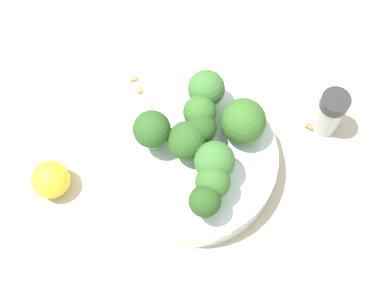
# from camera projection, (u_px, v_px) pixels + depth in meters

# --- Properties ---
(ground_plane) EXTENTS (3.00, 3.00, 0.00)m
(ground_plane) POSITION_uv_depth(u_px,v_px,m) (192.00, 167.00, 0.63)
(ground_plane) COLOR beige
(bowl) EXTENTS (0.20, 0.20, 0.04)m
(bowl) POSITION_uv_depth(u_px,v_px,m) (192.00, 161.00, 0.62)
(bowl) COLOR silver
(bowl) RESTS_ON ground_plane
(broccoli_floret_0) EXTENTS (0.04, 0.04, 0.06)m
(broccoli_floret_0) POSITION_uv_depth(u_px,v_px,m) (215.00, 161.00, 0.56)
(broccoli_floret_0) COLOR #7A9E5B
(broccoli_floret_0) RESTS_ON bowl
(broccoli_floret_1) EXTENTS (0.03, 0.03, 0.05)m
(broccoli_floret_1) POSITION_uv_depth(u_px,v_px,m) (205.00, 202.00, 0.55)
(broccoli_floret_1) COLOR #8EB770
(broccoli_floret_1) RESTS_ON bowl
(broccoli_floret_2) EXTENTS (0.04, 0.04, 0.06)m
(broccoli_floret_2) POSITION_uv_depth(u_px,v_px,m) (200.00, 113.00, 0.58)
(broccoli_floret_2) COLOR #84AD66
(broccoli_floret_2) RESTS_ON bowl
(broccoli_floret_3) EXTENTS (0.05, 0.05, 0.05)m
(broccoli_floret_3) POSITION_uv_depth(u_px,v_px,m) (243.00, 121.00, 0.59)
(broccoli_floret_3) COLOR #84AD66
(broccoli_floret_3) RESTS_ON bowl
(broccoli_floret_4) EXTENTS (0.04, 0.04, 0.06)m
(broccoli_floret_4) POSITION_uv_depth(u_px,v_px,m) (152.00, 130.00, 0.57)
(broccoli_floret_4) COLOR #84AD66
(broccoli_floret_4) RESTS_ON bowl
(broccoli_floret_5) EXTENTS (0.04, 0.04, 0.05)m
(broccoli_floret_5) POSITION_uv_depth(u_px,v_px,m) (206.00, 89.00, 0.60)
(broccoli_floret_5) COLOR #7A9E5B
(broccoli_floret_5) RESTS_ON bowl
(broccoli_floret_6) EXTENTS (0.04, 0.04, 0.05)m
(broccoli_floret_6) POSITION_uv_depth(u_px,v_px,m) (187.00, 142.00, 0.58)
(broccoli_floret_6) COLOR #7A9E5B
(broccoli_floret_6) RESTS_ON bowl
(broccoli_floret_7) EXTENTS (0.03, 0.03, 0.05)m
(broccoli_floret_7) POSITION_uv_depth(u_px,v_px,m) (203.00, 130.00, 0.58)
(broccoli_floret_7) COLOR #84AD66
(broccoli_floret_7) RESTS_ON bowl
(broccoli_floret_8) EXTENTS (0.04, 0.04, 0.05)m
(broccoli_floret_8) POSITION_uv_depth(u_px,v_px,m) (213.00, 183.00, 0.56)
(broccoli_floret_8) COLOR #8EB770
(broccoli_floret_8) RESTS_ON bowl
(pepper_shaker) EXTENTS (0.03, 0.03, 0.07)m
(pepper_shaker) POSITION_uv_depth(u_px,v_px,m) (330.00, 113.00, 0.63)
(pepper_shaker) COLOR #B2B7BC
(pepper_shaker) RESTS_ON ground_plane
(lemon_wedge) EXTENTS (0.04, 0.04, 0.04)m
(lemon_wedge) POSITION_uv_depth(u_px,v_px,m) (51.00, 179.00, 0.61)
(lemon_wedge) COLOR yellow
(lemon_wedge) RESTS_ON ground_plane
(almond_crumb_0) EXTENTS (0.01, 0.01, 0.01)m
(almond_crumb_0) POSITION_uv_depth(u_px,v_px,m) (207.00, 72.00, 0.69)
(almond_crumb_0) COLOR olive
(almond_crumb_0) RESTS_ON ground_plane
(almond_crumb_1) EXTENTS (0.01, 0.01, 0.01)m
(almond_crumb_1) POSITION_uv_depth(u_px,v_px,m) (133.00, 78.00, 0.68)
(almond_crumb_1) COLOR tan
(almond_crumb_1) RESTS_ON ground_plane
(almond_crumb_2) EXTENTS (0.01, 0.01, 0.01)m
(almond_crumb_2) POSITION_uv_depth(u_px,v_px,m) (139.00, 89.00, 0.67)
(almond_crumb_2) COLOR #AD7F4C
(almond_crumb_2) RESTS_ON ground_plane
(almond_crumb_3) EXTENTS (0.01, 0.01, 0.01)m
(almond_crumb_3) POSITION_uv_depth(u_px,v_px,m) (310.00, 126.00, 0.65)
(almond_crumb_3) COLOR olive
(almond_crumb_3) RESTS_ON ground_plane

